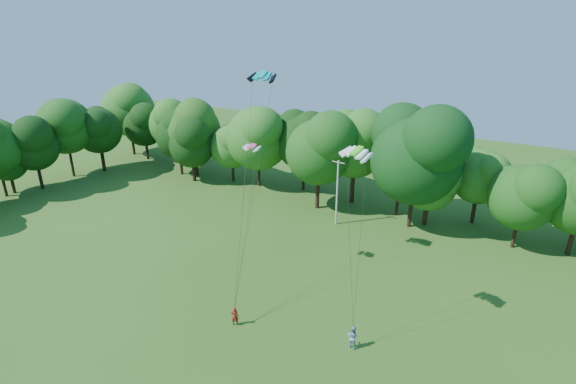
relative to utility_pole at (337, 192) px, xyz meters
The scene contains 9 objects.
utility_pole is the anchor object (origin of this frame).
kite_flyer_left 21.36m from the utility_pole, 88.96° to the right, with size 0.61×0.40×1.66m, color maroon.
kite_flyer_right 21.43m from the utility_pole, 63.11° to the right, with size 0.90×0.70×1.84m, color #88A0BD.
kite_teal 18.78m from the utility_pole, 101.76° to the right, with size 2.47×1.12×0.63m.
kite_green 21.55m from the utility_pole, 63.85° to the right, with size 2.52×1.78×0.53m.
kite_pink 16.02m from the utility_pole, 101.44° to the right, with size 1.60×0.78×0.29m.
tree_back_west 26.54m from the utility_pole, 168.26° to the left, with size 8.88×8.88×12.92m.
tree_back_center 10.47m from the utility_pole, 24.87° to the left, with size 11.13×11.13×16.19m.
tree_flank_west 45.08m from the utility_pole, 163.51° to the right, with size 5.74×5.74×8.35m.
Camera 1 is at (16.22, -14.61, 23.44)m, focal length 28.00 mm.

